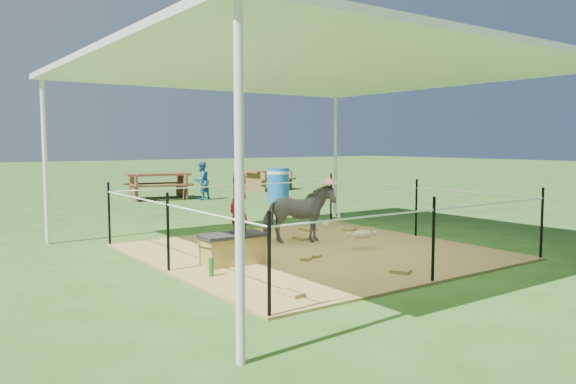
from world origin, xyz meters
TOP-DOWN VIEW (x-y plane):
  - ground at (0.00, 0.00)m, footprint 90.00×90.00m
  - hay_patch at (0.00, 0.00)m, footprint 4.60×4.60m
  - canopy_tent at (0.00, 0.00)m, footprint 6.30×6.30m
  - rope_fence at (0.00, -0.00)m, footprint 4.54×4.54m
  - straw_bale at (-1.41, -0.12)m, footprint 0.81×0.43m
  - dark_cloth at (-1.41, -0.12)m, footprint 0.87×0.48m
  - woman at (-1.31, -0.12)m, footprint 0.24×0.36m
  - green_bottle at (-1.96, -0.57)m, footprint 0.06×0.06m
  - pony at (0.22, 0.62)m, footprint 1.21×0.89m
  - pink_hat at (0.22, 0.62)m, footprint 0.29×0.29m
  - foal at (0.67, -0.36)m, footprint 0.99×0.69m
  - trash_barrel at (3.62, 6.11)m, footprint 0.68×0.68m
  - picnic_table_near at (1.27, 8.79)m, footprint 1.99×1.60m
  - picnic_table_far at (5.53, 9.54)m, footprint 1.81×1.45m
  - distant_person at (2.19, 7.87)m, footprint 0.63×0.56m

SIDE VIEW (x-z plane):
  - ground at x=0.00m, z-range 0.00..0.00m
  - hay_patch at x=0.00m, z-range 0.00..0.03m
  - green_bottle at x=-1.96m, z-range 0.03..0.25m
  - straw_bale at x=-1.41m, z-range 0.03..0.38m
  - foal at x=0.67m, z-range 0.03..0.53m
  - picnic_table_far at x=5.53m, z-range 0.00..0.67m
  - picnic_table_near at x=1.27m, z-range 0.00..0.74m
  - dark_cloth at x=-1.41m, z-range 0.38..0.43m
  - trash_barrel at x=3.62m, z-range 0.00..0.93m
  - pony at x=0.22m, z-range 0.03..0.96m
  - distant_person at x=2.19m, z-range 0.00..1.09m
  - rope_fence at x=0.00m, z-range 0.14..1.14m
  - woman at x=-1.31m, z-range 0.38..1.34m
  - pink_hat at x=0.22m, z-range 0.96..1.10m
  - canopy_tent at x=0.00m, z-range 1.24..4.14m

